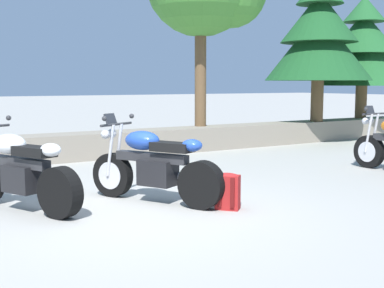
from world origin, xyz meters
The scene contains 7 objects.
ground_plane centered at (0.00, 0.00, 0.00)m, with size 120.00×120.00×0.00m, color #A3A099.
stone_wall centered at (0.00, 4.80, 0.28)m, with size 36.00×0.80×0.55m, color gray.
motorcycle_white_near_left centered at (-1.16, 0.98, 0.49)m, with size 1.07×1.94×1.18m.
motorcycle_blue_centre centered at (0.48, 0.46, 0.49)m, with size 1.16×1.90×1.18m.
rider_backpack centered at (1.10, -0.39, 0.24)m, with size 0.35×0.35×0.47m.
pine_tree_mid_right centered at (7.69, 4.61, 2.87)m, with size 2.89×2.89×3.98m.
pine_tree_far_right centered at (9.87, 4.94, 2.63)m, with size 2.83×2.83×3.61m.
Camera 1 is at (-2.67, -5.62, 1.60)m, focal length 48.17 mm.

